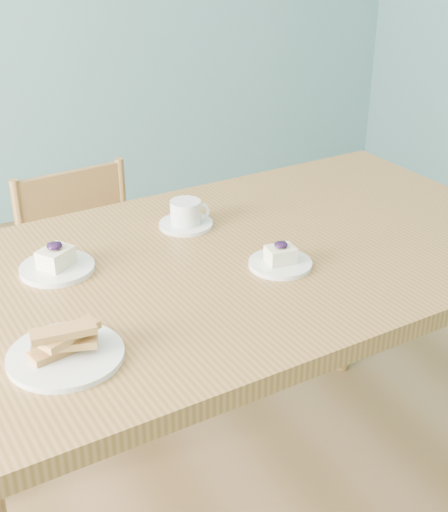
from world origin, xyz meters
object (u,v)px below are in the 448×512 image
(dining_table, at_px, (236,284))
(coffee_cup, at_px, (186,216))
(biscotti_plate, at_px, (65,349))
(cheesecake_plate_near, at_px, (280,260))
(cheesecake_plate_far, at_px, (57,264))
(dining_chair, at_px, (96,300))

(dining_table, relative_size, coffee_cup, 11.45)
(coffee_cup, bearing_deg, dining_table, -57.56)
(dining_table, xyz_separation_m, biscotti_plate, (-0.48, -0.24, 0.10))
(cheesecake_plate_near, distance_m, cheesecake_plate_far, 0.51)
(cheesecake_plate_far, height_order, coffee_cup, cheesecake_plate_far)
(cheesecake_plate_far, relative_size, coffee_cup, 1.22)
(dining_table, relative_size, dining_chair, 1.92)
(dining_table, bearing_deg, cheesecake_plate_near, -60.40)
(dining_chair, xyz_separation_m, cheesecake_plate_near, (0.26, -0.70, 0.41))
(cheesecake_plate_near, xyz_separation_m, coffee_cup, (-0.11, 0.30, 0.01))
(dining_table, xyz_separation_m, coffee_cup, (-0.04, 0.20, 0.11))
(cheesecake_plate_near, height_order, coffee_cup, coffee_cup)
(dining_chair, relative_size, biscotti_plate, 3.83)
(dining_chair, bearing_deg, coffee_cup, -75.87)
(cheesecake_plate_near, bearing_deg, biscotti_plate, -165.57)
(cheesecake_plate_far, bearing_deg, coffee_cup, 14.28)
(dining_table, height_order, dining_chair, dining_chair)
(dining_table, distance_m, dining_chair, 0.70)
(dining_chair, bearing_deg, cheesecake_plate_far, -119.93)
(dining_chair, distance_m, coffee_cup, 0.60)
(cheesecake_plate_near, xyz_separation_m, biscotti_plate, (-0.54, -0.14, 0.01))
(cheesecake_plate_far, bearing_deg, dining_table, -15.26)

